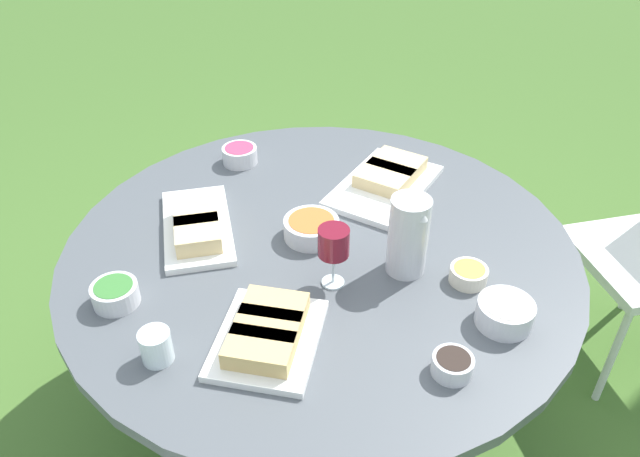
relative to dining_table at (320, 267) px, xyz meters
name	(u,v)px	position (x,y,z in m)	size (l,w,h in m)	color
ground_plane	(320,404)	(0.00, 0.00, -0.63)	(40.00, 40.00, 0.00)	#446B2B
dining_table	(320,267)	(0.00, 0.00, 0.00)	(1.46, 1.46, 0.71)	#4C4C51
water_pitcher	(408,236)	(0.21, 0.15, 0.19)	(0.11, 0.11, 0.22)	silver
wine_glass	(334,244)	(0.16, -0.05, 0.21)	(0.08, 0.08, 0.18)	silver
platter_bread_main	(387,179)	(-0.16, 0.35, 0.10)	(0.41, 0.47, 0.06)	white
platter_charcuterie	(197,226)	(-0.23, -0.28, 0.11)	(0.43, 0.30, 0.07)	white
platter_sandwich_side	(267,333)	(0.26, -0.29, 0.11)	(0.38, 0.37, 0.07)	white
bowl_fries	(469,274)	(0.33, 0.26, 0.10)	(0.10, 0.10, 0.04)	beige
bowl_salad	(115,293)	(-0.06, -0.56, 0.11)	(0.12, 0.12, 0.06)	silver
bowl_olives	(453,364)	(0.55, 0.02, 0.10)	(0.09, 0.09, 0.05)	silver
bowl_dip_red	(240,154)	(-0.54, 0.00, 0.11)	(0.12, 0.12, 0.06)	silver
bowl_dip_cream	(505,312)	(0.49, 0.23, 0.11)	(0.14, 0.14, 0.06)	silver
bowl_roasted_veg	(311,227)	(-0.05, 0.00, 0.11)	(0.16, 0.16, 0.06)	silver
cup_water_near	(156,346)	(0.17, -0.53, 0.12)	(0.07, 0.07, 0.08)	silver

